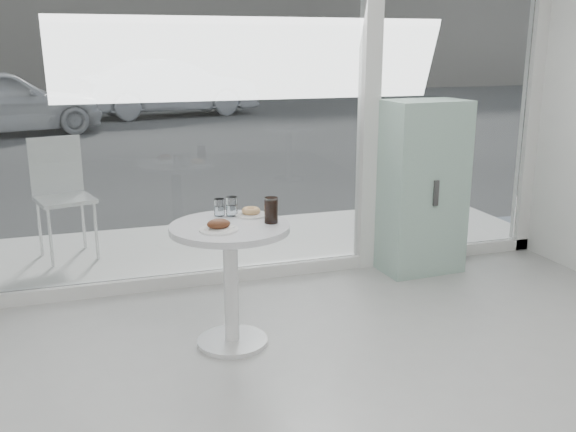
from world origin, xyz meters
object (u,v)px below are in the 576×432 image
object	(u,v)px
car_silver	(170,88)
water_tumbler_b	(232,207)
cola_glass	(271,211)
main_table	(230,260)
water_tumbler_a	(219,208)
plate_fritter	(219,226)
plate_donut	(251,213)
mint_cabinet	(422,187)
patio_chair	(62,189)

from	to	relation	value
car_silver	water_tumbler_b	xyz separation A→B (m)	(-1.47, -13.40, 0.09)
water_tumbler_b	cola_glass	bearing A→B (deg)	-52.31
main_table	water_tumbler_a	size ratio (longest dim) A/B	7.15
car_silver	plate_fritter	bearing A→B (deg)	162.24
main_table	car_silver	xyz separation A→B (m)	(1.53, 13.61, 0.18)
plate_donut	water_tumbler_b	world-z (taller)	water_tumbler_b
main_table	plate_donut	world-z (taller)	plate_donut
mint_cabinet	patio_chair	world-z (taller)	mint_cabinet
mint_cabinet	plate_donut	distance (m)	1.76
patio_chair	water_tumbler_b	xyz separation A→B (m)	(1.05, -1.82, 0.20)
mint_cabinet	water_tumbler_b	distance (m)	1.85
car_silver	water_tumbler_b	bearing A→B (deg)	162.70
plate_donut	cola_glass	xyz separation A→B (m)	(0.07, -0.20, 0.06)
mint_cabinet	plate_donut	xyz separation A→B (m)	(-1.61, -0.72, 0.09)
patio_chair	water_tumbler_a	world-z (taller)	patio_chair
cola_glass	main_table	bearing A→B (deg)	172.07
patio_chair	car_silver	distance (m)	11.85
patio_chair	main_table	bearing A→B (deg)	-79.37
car_silver	water_tumbler_a	world-z (taller)	car_silver
cola_glass	plate_donut	bearing A→B (deg)	110.24
car_silver	plate_donut	world-z (taller)	car_silver
mint_cabinet	water_tumbler_b	size ratio (longest dim) A/B	11.67
water_tumbler_a	main_table	bearing A→B (deg)	-86.88
mint_cabinet	water_tumbler_a	bearing A→B (deg)	-163.41
plate_fritter	water_tumbler_b	xyz separation A→B (m)	(0.14, 0.31, 0.03)
plate_donut	water_tumbler_b	size ratio (longest dim) A/B	1.68
plate_fritter	water_tumbler_b	size ratio (longest dim) A/B	1.89
plate_donut	main_table	bearing A→B (deg)	-136.72
car_silver	cola_glass	size ratio (longest dim) A/B	28.58
main_table	water_tumbler_a	xyz separation A→B (m)	(-0.01, 0.23, 0.27)
cola_glass	plate_fritter	bearing A→B (deg)	-168.73
patio_chair	cola_glass	bearing A→B (deg)	-74.41
main_table	water_tumbler_b	xyz separation A→B (m)	(0.06, 0.21, 0.27)
main_table	mint_cabinet	size ratio (longest dim) A/B	0.55
water_tumbler_a	plate_fritter	bearing A→B (deg)	-102.19
water_tumbler_b	cola_glass	world-z (taller)	cola_glass
water_tumbler_a	plate_donut	bearing A→B (deg)	-18.29
car_silver	patio_chair	bearing A→B (deg)	156.67
main_table	plate_fritter	bearing A→B (deg)	-129.54
main_table	plate_fritter	distance (m)	0.28
mint_cabinet	plate_fritter	distance (m)	2.11
patio_chair	plate_donut	world-z (taller)	patio_chair
main_table	cola_glass	xyz separation A→B (m)	(0.25, -0.03, 0.29)
main_table	mint_cabinet	distance (m)	1.99
car_silver	plate_donut	bearing A→B (deg)	163.19
plate_fritter	water_tumbler_b	distance (m)	0.34
plate_donut	car_silver	bearing A→B (deg)	84.24
patio_chair	cola_glass	world-z (taller)	patio_chair
cola_glass	mint_cabinet	bearing A→B (deg)	30.77
main_table	patio_chair	xyz separation A→B (m)	(-0.99, 2.03, 0.07)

